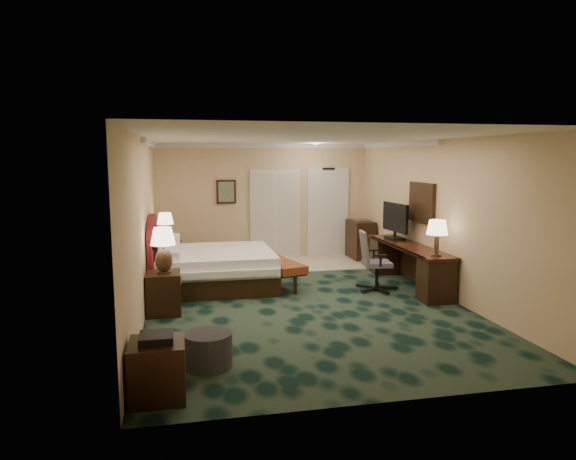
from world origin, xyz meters
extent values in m
cube|color=black|center=(0.00, 0.00, 0.00)|extent=(5.00, 7.50, 0.00)
cube|color=white|center=(0.00, 0.00, 2.70)|extent=(5.00, 7.50, 0.00)
cube|color=#D9B683|center=(0.00, 3.75, 1.35)|extent=(5.00, 0.00, 2.70)
cube|color=#D9B683|center=(0.00, -3.75, 1.35)|extent=(5.00, 0.00, 2.70)
cube|color=#D9B683|center=(-2.50, 0.00, 1.35)|extent=(0.00, 7.50, 2.70)
cube|color=#D9B683|center=(2.50, 0.00, 1.35)|extent=(0.00, 7.50, 2.70)
cube|color=beige|center=(0.90, 2.90, 0.01)|extent=(3.20, 1.70, 0.01)
cube|color=silver|center=(1.55, 3.72, 1.05)|extent=(1.02, 0.06, 2.18)
cube|color=beige|center=(0.25, 3.71, 1.05)|extent=(1.20, 0.06, 2.10)
cube|color=#415F4B|center=(-0.90, 3.71, 1.60)|extent=(0.45, 0.06, 0.55)
cube|color=white|center=(2.46, 0.60, 1.55)|extent=(0.05, 0.95, 0.75)
cube|color=white|center=(-1.34, 1.22, 0.34)|extent=(2.12, 1.97, 0.67)
cube|color=black|center=(-2.22, -0.30, 0.32)|extent=(0.51, 0.59, 0.64)
cube|color=black|center=(-2.21, 2.37, 0.33)|extent=(0.53, 0.61, 0.67)
cube|color=maroon|center=(-0.20, 0.98, 0.25)|extent=(0.89, 1.53, 0.49)
cylinder|color=#2F2F35|center=(-1.67, -2.51, 0.20)|extent=(0.71, 0.71, 0.40)
cube|color=black|center=(-2.20, -3.20, 0.29)|extent=(0.54, 0.54, 0.59)
cube|color=black|center=(2.19, 0.52, 0.39)|extent=(0.58, 2.68, 0.77)
cube|color=black|center=(2.21, 1.20, 1.14)|extent=(0.15, 0.93, 0.73)
cube|color=black|center=(2.21, 3.20, 0.45)|extent=(0.48, 0.86, 0.90)
camera|label=1|loc=(-1.91, -8.21, 2.39)|focal=32.00mm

